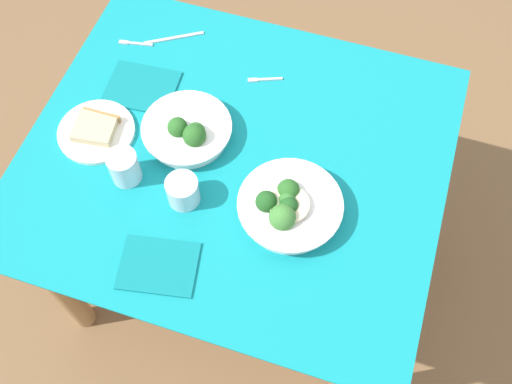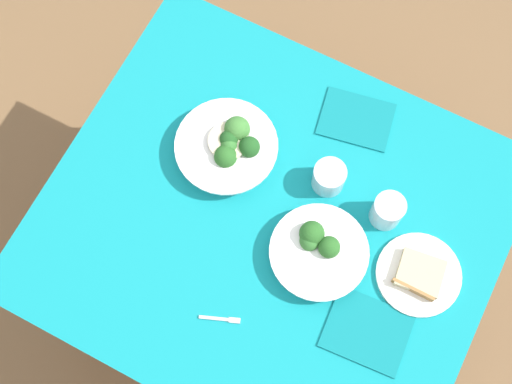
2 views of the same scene
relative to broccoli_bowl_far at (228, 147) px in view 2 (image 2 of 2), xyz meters
name	(u,v)px [view 2 (image 2 of 2)]	position (x,y,z in m)	size (l,w,h in m)	color
ground_plane	(267,279)	(0.18, -0.12, -0.75)	(6.00, 6.00, 0.00)	brown
dining_table	(270,235)	(0.18, -0.12, -0.15)	(1.11, 0.97, 0.72)	teal
broccoli_bowl_far	(228,147)	(0.00, 0.00, 0.00)	(0.26, 0.26, 0.09)	white
broccoli_bowl_near	(318,251)	(0.32, -0.14, 0.00)	(0.24, 0.24, 0.09)	white
bread_side_plate	(419,275)	(0.56, -0.08, -0.02)	(0.21, 0.21, 0.04)	silver
water_glass_center	(387,211)	(0.43, 0.03, 0.01)	(0.08, 0.08, 0.09)	silver
water_glass_side	(329,177)	(0.26, 0.04, 0.01)	(0.08, 0.08, 0.08)	silver
fork_by_far_bowl	(222,319)	(0.19, -0.39, -0.03)	(0.10, 0.05, 0.00)	#B7B7BC
napkin_folded_upper	(367,331)	(0.51, -0.25, -0.03)	(0.19, 0.16, 0.01)	#0F777D
napkin_folded_lower	(356,119)	(0.25, 0.23, -0.03)	(0.19, 0.14, 0.01)	#0F777D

